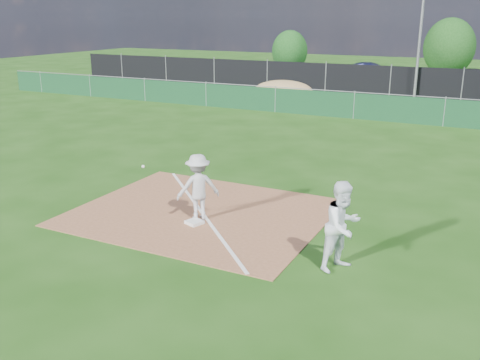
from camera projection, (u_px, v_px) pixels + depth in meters
name	position (u px, v px, depth m)	size (l,w,h in m)	color
ground	(319.00, 140.00, 20.91)	(90.00, 90.00, 0.00)	#1A440E
infield_dirt	(202.00, 212.00, 13.23)	(6.00, 5.00, 0.02)	brown
foul_line	(201.00, 212.00, 13.22)	(0.08, 7.00, 0.01)	white
green_fence	(354.00, 106.00, 25.00)	(44.00, 0.05, 1.20)	#0F391D
dirt_mound	(283.00, 91.00, 30.13)	(3.38, 2.60, 1.17)	#A2814E
black_fence	(390.00, 81.00, 31.73)	(46.00, 0.04, 1.80)	black
parking_lot	(405.00, 87.00, 36.26)	(46.00, 9.00, 0.01)	black
light_pole	(421.00, 28.00, 29.91)	(0.16, 0.16, 8.00)	slate
first_base	(194.00, 222.00, 12.48)	(0.35, 0.35, 0.07)	white
play_at_first	(198.00, 187.00, 12.58)	(2.19, 1.13, 1.58)	silver
runner	(343.00, 226.00, 10.07)	(0.86, 0.67, 1.76)	white
car_left	(290.00, 72.00, 38.20)	(1.70, 4.22, 1.44)	#B1B3B9
car_mid	(372.00, 74.00, 37.47)	(1.54, 4.41, 1.45)	black
car_right	(480.00, 80.00, 34.38)	(1.89, 4.65, 1.35)	black
tree_left	(290.00, 51.00, 44.28)	(2.94, 2.94, 3.48)	#382316
tree_mid	(449.00, 47.00, 40.53)	(3.80, 3.80, 4.50)	#382316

